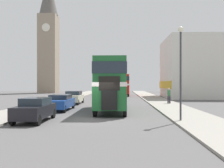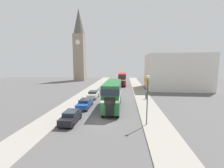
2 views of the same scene
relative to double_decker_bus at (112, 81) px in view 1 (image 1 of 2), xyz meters
The scene contains 11 objects.
ground_plane 6.08m from the double_decker_bus, 99.93° to the right, with size 120.00×120.00×0.00m, color #565454.
sidewalk_right 8.33m from the double_decker_bus, 43.05° to the right, with size 3.50×120.00×0.12m.
double_decker_bus is the anchor object (origin of this frame).
bus_distant 27.34m from the double_decker_bus, 87.89° to the left, with size 2.43×10.08×4.10m.
car_parked_near 8.05m from the double_decker_bus, 126.54° to the right, with size 1.68×4.02×1.51m.
car_parked_mid 5.02m from the double_decker_bus, behind, with size 1.82×4.64×1.42m.
car_parked_far 8.98m from the double_decker_bus, 123.32° to the left, with size 1.82×4.31×1.52m.
pedestrian_walking 9.50m from the double_decker_bus, 47.80° to the left, with size 0.36×0.36×1.76m.
street_lamp 7.87m from the double_decker_bus, 54.20° to the right, with size 0.36×0.36×5.86m.
church_tower 46.21m from the double_decker_bus, 113.54° to the left, with size 4.69×4.69×30.17m.
shop_building_block 26.80m from the double_decker_bus, 51.96° to the left, with size 16.45×11.67×10.00m.
Camera 1 is at (1.81, -16.56, 2.43)m, focal length 40.00 mm.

